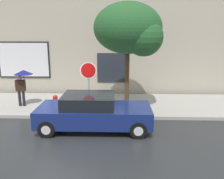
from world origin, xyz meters
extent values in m
plane|color=#282B2D|center=(0.00, 0.00, 0.00)|extent=(60.00, 60.00, 0.00)
cube|color=#A3A099|center=(0.00, 3.00, 0.07)|extent=(20.00, 4.00, 0.15)
cube|color=#B2A893|center=(0.00, 5.50, 3.50)|extent=(20.00, 0.40, 7.00)
cube|color=black|center=(-3.34, 5.27, 2.18)|extent=(3.15, 0.06, 2.20)
cube|color=silver|center=(-3.34, 5.24, 2.18)|extent=(2.99, 0.03, 2.04)
cube|color=#262B33|center=(2.04, 5.28, 1.70)|extent=(1.80, 0.04, 1.80)
cone|color=#99999E|center=(3.44, 5.15, 3.10)|extent=(0.22, 0.24, 0.24)
cube|color=navy|center=(1.48, -0.05, 0.60)|extent=(4.52, 1.87, 0.69)
cube|color=black|center=(1.26, -0.05, 1.19)|extent=(2.03, 1.64, 0.49)
cylinder|color=black|center=(3.19, 0.81, 0.32)|extent=(0.64, 0.22, 0.64)
cylinder|color=silver|center=(3.19, 0.81, 0.32)|extent=(0.35, 0.24, 0.35)
cylinder|color=black|center=(3.19, -0.91, 0.32)|extent=(0.64, 0.22, 0.64)
cylinder|color=silver|center=(3.19, -0.91, 0.32)|extent=(0.35, 0.24, 0.35)
cylinder|color=black|center=(-0.23, 0.81, 0.32)|extent=(0.64, 0.22, 0.64)
cylinder|color=silver|center=(-0.23, 0.81, 0.32)|extent=(0.35, 0.24, 0.35)
cylinder|color=black|center=(-0.23, -0.91, 0.32)|extent=(0.64, 0.22, 0.64)
cylinder|color=silver|center=(-0.23, -0.91, 0.32)|extent=(0.35, 0.24, 0.35)
cylinder|color=red|center=(-0.57, 1.73, 0.48)|extent=(0.22, 0.22, 0.66)
sphere|color=#AD1814|center=(-0.57, 1.73, 0.81)|extent=(0.23, 0.23, 0.23)
cylinder|color=#AD1814|center=(-0.57, 1.57, 0.51)|extent=(0.09, 0.12, 0.09)
cylinder|color=#AD1814|center=(-0.57, 1.89, 0.51)|extent=(0.09, 0.12, 0.09)
cylinder|color=red|center=(-0.57, 1.73, 0.18)|extent=(0.30, 0.30, 0.06)
cylinder|color=black|center=(-2.60, 2.44, 0.55)|extent=(0.14, 0.14, 0.79)
cylinder|color=black|center=(-2.39, 2.44, 0.55)|extent=(0.14, 0.14, 0.79)
cube|color=black|center=(-2.50, 2.44, 1.22)|extent=(0.46, 0.22, 0.56)
sphere|color=tan|center=(-2.50, 2.44, 1.61)|extent=(0.21, 0.21, 0.21)
cylinder|color=#4C4C51|center=(-2.29, 2.44, 1.47)|extent=(0.02, 0.02, 0.90)
cone|color=navy|center=(-2.29, 2.44, 1.90)|extent=(0.91, 0.91, 0.22)
cylinder|color=#4C3823|center=(2.85, 2.20, 1.65)|extent=(0.22, 0.22, 3.00)
ellipsoid|color=#235628|center=(2.85, 2.20, 4.02)|extent=(3.16, 2.69, 2.37)
sphere|color=#235628|center=(3.57, 1.81, 3.63)|extent=(1.74, 1.74, 1.74)
cylinder|color=gray|center=(1.09, 1.39, 1.34)|extent=(0.07, 0.07, 2.38)
cylinder|color=white|center=(1.09, 1.35, 2.18)|extent=(0.76, 0.02, 0.76)
cylinder|color=red|center=(1.09, 1.34, 2.18)|extent=(0.66, 0.02, 0.66)
camera|label=1|loc=(2.46, -9.13, 3.88)|focal=38.26mm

